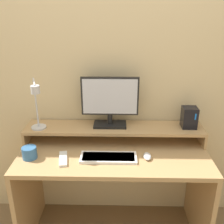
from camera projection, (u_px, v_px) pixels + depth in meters
name	position (u px, v px, depth m)	size (l,w,h in m)	color
wall_back	(115.00, 67.00, 1.91)	(6.00, 0.05, 2.50)	beige
desk	(114.00, 177.00, 1.88)	(1.30, 0.57, 0.72)	tan
monitor_shelf	(114.00, 129.00, 1.92)	(1.30, 0.24, 0.12)	tan
monitor	(110.00, 101.00, 1.86)	(0.41, 0.13, 0.37)	black
desk_lamp	(37.00, 106.00, 1.75)	(0.14, 0.25, 0.37)	silver
router_dock	(189.00, 117.00, 1.88)	(0.10, 0.10, 0.15)	black
keyboard	(108.00, 157.00, 1.73)	(0.37, 0.14, 0.02)	white
mouse	(147.00, 156.00, 1.73)	(0.05, 0.09, 0.03)	silver
remote_control	(63.00, 159.00, 1.72)	(0.08, 0.18, 0.02)	white
mug	(29.00, 153.00, 1.73)	(0.10, 0.10, 0.08)	#33669E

